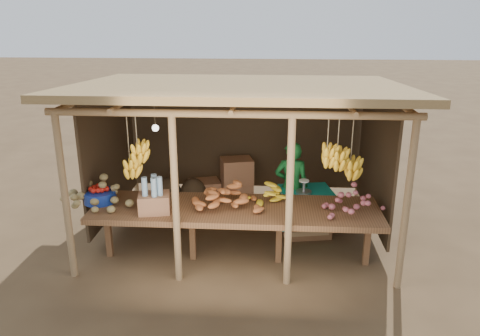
{
  "coord_description": "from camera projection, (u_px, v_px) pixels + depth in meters",
  "views": [
    {
      "loc": [
        0.45,
        -6.78,
        3.3
      ],
      "look_at": [
        0.0,
        0.0,
        1.05
      ],
      "focal_mm": 35.0,
      "sensor_mm": 36.0,
      "label": 1
    }
  ],
  "objects": [
    {
      "name": "burlap_sacks",
      "position": [
        181.0,
        193.0,
        8.22
      ],
      "size": [
        0.96,
        0.5,
        0.68
      ],
      "color": "#42311E",
      "rests_on": "ground"
    },
    {
      "name": "banana_pile",
      "position": [
        265.0,
        190.0,
        6.48
      ],
      "size": [
        0.68,
        0.53,
        0.35
      ],
      "primitive_type": null,
      "rotation": [
        0.0,
        0.0,
        -0.34
      ],
      "color": "yellow",
      "rests_on": "counter"
    },
    {
      "name": "onion_heap",
      "position": [
        356.0,
        201.0,
        6.08
      ],
      "size": [
        0.94,
        0.69,
        0.36
      ],
      "primitive_type": null,
      "rotation": [
        0.0,
        0.0,
        0.25
      ],
      "color": "#AB535B",
      "rests_on": "counter"
    },
    {
      "name": "carton_stack",
      "position": [
        226.0,
        185.0,
        8.37
      ],
      "size": [
        1.22,
        0.56,
        0.85
      ],
      "color": "#A06A48",
      "rests_on": "ground"
    },
    {
      "name": "potato_heap",
      "position": [
        98.0,
        193.0,
        6.34
      ],
      "size": [
        1.15,
        0.74,
        0.37
      ],
      "primitive_type": null,
      "rotation": [
        0.0,
        0.0,
        -0.07
      ],
      "color": "olive",
      "rests_on": "counter"
    },
    {
      "name": "tarp_crate",
      "position": [
        306.0,
        210.0,
        7.29
      ],
      "size": [
        0.89,
        0.8,
        0.93
      ],
      "color": "brown",
      "rests_on": "ground"
    },
    {
      "name": "stall_structure",
      "position": [
        240.0,
        115.0,
        6.76
      ],
      "size": [
        4.7,
        3.5,
        2.43
      ],
      "color": "#95744D",
      "rests_on": "ground"
    },
    {
      "name": "ground",
      "position": [
        240.0,
        230.0,
        7.49
      ],
      "size": [
        60.0,
        60.0,
        0.0
      ],
      "primitive_type": "plane",
      "color": "brown",
      "rests_on": "ground"
    },
    {
      "name": "tomato_basin",
      "position": [
        100.0,
        195.0,
        6.5
      ],
      "size": [
        0.45,
        0.45,
        0.24
      ],
      "rotation": [
        0.0,
        0.0,
        0.22
      ],
      "color": "navy",
      "rests_on": "counter"
    },
    {
      "name": "bottle_box",
      "position": [
        154.0,
        198.0,
        6.13
      ],
      "size": [
        0.46,
        0.39,
        0.51
      ],
      "color": "#A06A48",
      "rests_on": "counter"
    },
    {
      "name": "vendor",
      "position": [
        291.0,
        187.0,
        7.31
      ],
      "size": [
        0.54,
        0.37,
        1.46
      ],
      "primitive_type": "imported",
      "rotation": [
        0.0,
        0.0,
        3.1
      ],
      "color": "#17692A",
      "rests_on": "ground"
    },
    {
      "name": "counter",
      "position": [
        235.0,
        212.0,
        6.36
      ],
      "size": [
        3.9,
        1.05,
        0.8
      ],
      "color": "brown",
      "rests_on": "ground"
    },
    {
      "name": "sweet_potato_heap",
      "position": [
        227.0,
        195.0,
        6.28
      ],
      "size": [
        1.08,
        0.83,
        0.36
      ],
      "primitive_type": null,
      "rotation": [
        0.0,
        0.0,
        0.3
      ],
      "color": "#B5612E",
      "rests_on": "counter"
    }
  ]
}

